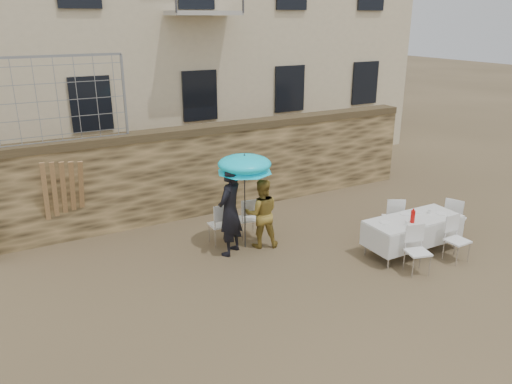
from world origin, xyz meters
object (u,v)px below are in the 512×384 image
couple_chair_left (219,223)px  couple_chair_right (248,217)px  woman_dress (261,213)px  umbrella (245,167)px  table_chair_side (455,217)px  banquet_table (414,220)px  table_chair_front_left (418,251)px  soda_bottle (413,217)px  table_chair_front_right (458,240)px  man_suit (230,211)px  table_chair_back (393,217)px

couple_chair_left → couple_chair_right: size_ratio=1.00×
woman_dress → umbrella: (-0.35, 0.10, 1.06)m
umbrella → table_chair_side: umbrella is taller
couple_chair_left → banquet_table: (3.41, -2.34, 0.25)m
couple_chair_right → table_chair_front_left: size_ratio=1.00×
umbrella → couple_chair_right: size_ratio=2.02×
soda_bottle → umbrella: bearing=144.0°
table_chair_front_left → banquet_table: bearing=66.5°
couple_chair_right → banquet_table: size_ratio=0.46×
table_chair_side → table_chair_front_right: bearing=109.1°
soda_bottle → table_chair_front_right: size_ratio=0.27×
couple_chair_left → banquet_table: size_ratio=0.46×
woman_dress → table_chair_front_right: woman_dress is taller
man_suit → table_chair_side: 5.12m
table_chair_back → banquet_table: bearing=105.5°
woman_dress → couple_chair_right: (-0.05, 0.55, -0.29)m
soda_bottle → table_chair_front_left: 0.84m
soda_bottle → table_chair_side: soda_bottle is taller
couple_chair_left → table_chair_side: bearing=155.8°
umbrella → couple_chair_right: (0.30, 0.45, -1.35)m
couple_chair_left → couple_chair_right: 0.70m
table_chair_front_left → table_chair_back: same height
soda_bottle → table_chair_side: 1.67m
banquet_table → table_chair_front_right: table_chair_front_right is taller
couple_chair_left → table_chair_front_left: bearing=133.0°
umbrella → soda_bottle: size_ratio=7.47×
table_chair_front_right → table_chair_back: bearing=99.3°
table_chair_back → couple_chair_left: bearing=6.5°
soda_bottle → table_chair_back: (0.40, 0.95, -0.43)m
couple_chair_left → table_chair_front_right: (3.91, -3.09, 0.00)m
table_chair_front_left → table_chair_side: bearing=38.2°
woman_dress → couple_chair_right: bearing=-63.9°
man_suit → table_chair_front_left: 3.81m
table_chair_front_left → table_chair_front_right: size_ratio=1.00×
banquet_table → woman_dress: bearing=146.1°
umbrella → table_chair_side: (4.41, -1.79, -1.35)m
table_chair_front_left → umbrella: bearing=147.6°
umbrella → table_chair_side: 4.94m
man_suit → table_chair_front_right: (3.91, -2.54, -0.48)m
man_suit → banquet_table: size_ratio=0.91×
table_chair_front_left → table_chair_front_right: same height
table_chair_front_right → table_chair_side: size_ratio=1.00×
couple_chair_right → banquet_table: (2.71, -2.34, 0.25)m
banquet_table → table_chair_front_left: (-0.60, -0.75, -0.25)m
man_suit → banquet_table: man_suit is taller
table_chair_back → woman_dress: bearing=10.5°
table_chair_front_right → banquet_table: bearing=122.0°
woman_dress → table_chair_side: 4.40m
umbrella → table_chair_back: umbrella is taller
man_suit → table_chair_front_left: (2.81, -2.54, -0.48)m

